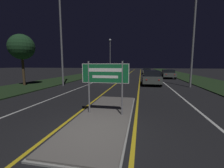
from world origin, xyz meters
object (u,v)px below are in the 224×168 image
streetlight_right_near (195,10)px  car_approaching_1 (122,71)px  car_receding_0 (151,77)px  streetlight_left_near (60,15)px  car_receding_2 (147,71)px  streetlight_left_far (110,50)px  car_receding_1 (168,74)px  car_approaching_0 (109,75)px  highway_sign (105,76)px

streetlight_right_near → car_approaching_1: size_ratio=2.38×
car_receding_0 → streetlight_left_near: bearing=-163.7°
car_receding_0 → car_approaching_1: 18.71m
car_receding_0 → car_receding_2: car_receding_0 is taller
streetlight_left_near → streetlight_left_far: bearing=89.9°
streetlight_left_far → car_receding_2: 10.96m
streetlight_left_near → car_receding_0: streetlight_left_near is taller
car_receding_1 → car_approaching_0: bearing=-144.4°
car_receding_1 → car_approaching_1: 12.95m
highway_sign → streetlight_left_near: bearing=128.6°
streetlight_left_far → car_receding_1: size_ratio=1.98×
car_receding_2 → car_approaching_0: bearing=-109.1°
streetlight_left_near → car_approaching_1: streetlight_left_near is taller
highway_sign → streetlight_left_far: (-6.40, 31.94, 4.00)m
car_approaching_0 → car_receding_1: bearing=35.6°
car_receding_0 → car_approaching_1: (-5.44, 17.90, -0.08)m
streetlight_right_near → car_receding_0: bearing=161.6°
car_receding_0 → car_receding_1: (3.06, 8.13, -0.05)m
streetlight_left_near → car_approaching_1: size_ratio=2.19×
car_receding_2 → streetlight_right_near: bearing=-79.5°
highway_sign → car_receding_2: highway_sign is taller
car_approaching_0 → car_approaching_1: 15.70m
car_receding_1 → car_receding_2: (-2.94, 9.51, 0.01)m
highway_sign → streetlight_left_near: streetlight_left_near is taller
car_approaching_0 → streetlight_right_near: bearing=-21.1°
car_receding_1 → car_approaching_1: car_receding_1 is taller
highway_sign → car_receding_2: (2.68, 28.33, -0.97)m
streetlight_left_near → car_approaching_1: 21.76m
highway_sign → car_receding_2: size_ratio=0.49×
streetlight_left_far → car_receding_0: size_ratio=1.92×
highway_sign → car_receding_0: (2.57, 10.70, -0.92)m
highway_sign → streetlight_left_near: size_ratio=0.22×
streetlight_right_near → car_receding_1: (-0.55, 9.33, -6.37)m
car_receding_1 → car_approaching_1: bearing=131.0°
highway_sign → car_approaching_0: 13.20m
car_receding_0 → car_receding_2: size_ratio=0.98×
car_approaching_0 → car_approaching_1: (-0.21, 15.70, -0.07)m
streetlight_right_near → streetlight_left_far: bearing=119.3°
streetlight_left_near → car_receding_1: size_ratio=2.42×
car_receding_2 → car_approaching_1: size_ratio=0.95×
streetlight_left_far → car_receding_1: (12.02, -13.12, -4.97)m
streetlight_right_near → car_approaching_1: streetlight_right_near is taller
streetlight_right_near → car_approaching_1: (-9.04, 19.10, -6.40)m
streetlight_left_near → streetlight_right_near: size_ratio=0.92×
car_approaching_0 → car_receding_0: bearing=-22.8°
highway_sign → car_approaching_1: 28.76m
streetlight_left_near → car_receding_2: size_ratio=2.30×
streetlight_left_near → car_receding_0: (8.99, 2.64, -6.17)m
streetlight_right_near → car_approaching_0: 11.39m
streetlight_left_near → streetlight_left_far: streetlight_left_near is taller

